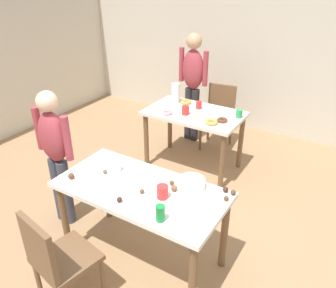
% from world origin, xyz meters
% --- Properties ---
extents(ground_plane, '(6.40, 6.40, 0.00)m').
position_xyz_m(ground_plane, '(0.00, 0.00, 0.00)').
color(ground_plane, '#9E7A56').
extents(wall_back, '(6.40, 0.10, 2.60)m').
position_xyz_m(wall_back, '(0.00, 3.20, 1.30)').
color(wall_back, beige).
rests_on(wall_back, ground_plane).
extents(dining_table_near, '(1.38, 0.68, 0.75)m').
position_xyz_m(dining_table_near, '(-0.04, 0.01, 0.65)').
color(dining_table_near, white).
rests_on(dining_table_near, ground_plane).
extents(dining_table_far, '(1.15, 0.70, 0.75)m').
position_xyz_m(dining_table_far, '(-0.40, 1.62, 0.64)').
color(dining_table_far, silver).
rests_on(dining_table_far, ground_plane).
extents(chair_near_table, '(0.47, 0.47, 0.87)m').
position_xyz_m(chair_near_table, '(-0.27, -0.71, 0.50)').
color(chair_near_table, brown).
rests_on(chair_near_table, ground_plane).
extents(chair_far_table, '(0.44, 0.44, 0.87)m').
position_xyz_m(chair_far_table, '(-0.37, 2.32, 0.50)').
color(chair_far_table, brown).
rests_on(chair_far_table, ground_plane).
extents(person_girl_near, '(0.45, 0.21, 1.38)m').
position_xyz_m(person_girl_near, '(-1.01, 0.02, 0.81)').
color(person_girl_near, '#383D4C').
rests_on(person_girl_near, ground_plane).
extents(person_adult_far, '(0.45, 0.22, 1.53)m').
position_xyz_m(person_adult_far, '(-0.78, 2.30, 0.92)').
color(person_adult_far, '#28282D').
rests_on(person_adult_far, ground_plane).
extents(mixing_bowl, '(0.22, 0.22, 0.08)m').
position_xyz_m(mixing_bowl, '(0.31, 0.22, 0.79)').
color(mixing_bowl, white).
rests_on(mixing_bowl, dining_table_near).
extents(soda_can, '(0.07, 0.07, 0.12)m').
position_xyz_m(soda_can, '(0.31, -0.24, 0.81)').
color(soda_can, '#198438').
rests_on(soda_can, dining_table_near).
extents(fork_near, '(0.17, 0.02, 0.01)m').
position_xyz_m(fork_near, '(0.55, -0.15, 0.75)').
color(fork_near, silver).
rests_on(fork_near, dining_table_near).
extents(cup_near_0, '(0.08, 0.08, 0.10)m').
position_xyz_m(cup_near_0, '(-0.36, 0.10, 0.80)').
color(cup_near_0, white).
rests_on(cup_near_0, dining_table_near).
extents(cup_near_1, '(0.09, 0.09, 0.11)m').
position_xyz_m(cup_near_1, '(0.18, -0.01, 0.80)').
color(cup_near_1, red).
rests_on(cup_near_1, dining_table_near).
extents(cake_ball_0, '(0.04, 0.04, 0.04)m').
position_xyz_m(cake_ball_0, '(-0.06, -0.22, 0.77)').
color(cake_ball_0, '#3D2319').
rests_on(cake_ball_0, dining_table_near).
extents(cake_ball_1, '(0.04, 0.04, 0.04)m').
position_xyz_m(cake_ball_1, '(0.15, 0.17, 0.77)').
color(cake_ball_1, brown).
rests_on(cake_ball_1, dining_table_near).
extents(cake_ball_2, '(0.04, 0.04, 0.04)m').
position_xyz_m(cake_ball_2, '(0.63, 0.30, 0.77)').
color(cake_ball_2, brown).
rests_on(cake_ball_2, dining_table_near).
extents(cake_ball_3, '(0.05, 0.05, 0.05)m').
position_xyz_m(cake_ball_3, '(-0.60, -0.19, 0.78)').
color(cake_ball_3, brown).
rests_on(cake_ball_3, dining_table_near).
extents(cake_ball_4, '(0.04, 0.04, 0.04)m').
position_xyz_m(cake_ball_4, '(0.56, 0.31, 0.77)').
color(cake_ball_4, '#3D2319').
rests_on(cake_ball_4, dining_table_near).
extents(cake_ball_5, '(0.04, 0.04, 0.04)m').
position_xyz_m(cake_ball_5, '(0.02, -0.05, 0.77)').
color(cake_ball_5, brown).
rests_on(cake_ball_5, dining_table_near).
extents(cake_ball_6, '(0.05, 0.05, 0.05)m').
position_xyz_m(cake_ball_6, '(0.21, 0.11, 0.77)').
color(cake_ball_6, brown).
rests_on(cake_ball_6, dining_table_near).
extents(cake_ball_7, '(0.04, 0.04, 0.04)m').
position_xyz_m(cake_ball_7, '(-0.42, 0.02, 0.77)').
color(cake_ball_7, brown).
rests_on(cake_ball_7, dining_table_near).
extents(cake_ball_8, '(0.04, 0.04, 0.04)m').
position_xyz_m(cake_ball_8, '(0.61, 0.21, 0.77)').
color(cake_ball_8, brown).
rests_on(cake_ball_8, dining_table_near).
extents(pitcher_far, '(0.11, 0.11, 0.25)m').
position_xyz_m(pitcher_far, '(-0.75, 1.78, 0.87)').
color(pitcher_far, white).
rests_on(pitcher_far, dining_table_far).
extents(cup_far_0, '(0.07, 0.07, 0.09)m').
position_xyz_m(cup_far_0, '(-0.40, 1.75, 0.80)').
color(cup_far_0, red).
rests_on(cup_far_0, dining_table_far).
extents(cup_far_1, '(0.07, 0.07, 0.09)m').
position_xyz_m(cup_far_1, '(0.12, 1.74, 0.80)').
color(cup_far_1, green).
rests_on(cup_far_1, dining_table_far).
extents(cup_far_2, '(0.09, 0.09, 0.10)m').
position_xyz_m(cup_far_2, '(-0.45, 1.50, 0.80)').
color(cup_far_2, red).
rests_on(cup_far_2, dining_table_far).
extents(donut_far_0, '(0.11, 0.11, 0.03)m').
position_xyz_m(donut_far_0, '(-0.20, 1.51, 0.77)').
color(donut_far_0, white).
rests_on(donut_far_0, dining_table_far).
extents(donut_far_1, '(0.14, 0.14, 0.04)m').
position_xyz_m(donut_far_1, '(-0.62, 1.82, 0.77)').
color(donut_far_1, gold).
rests_on(donut_far_1, dining_table_far).
extents(donut_far_2, '(0.12, 0.12, 0.04)m').
position_xyz_m(donut_far_2, '(-0.00, 1.54, 0.77)').
color(donut_far_2, brown).
rests_on(donut_far_2, dining_table_far).
extents(donut_far_3, '(0.14, 0.14, 0.04)m').
position_xyz_m(donut_far_3, '(-0.26, 1.62, 0.77)').
color(donut_far_3, white).
rests_on(donut_far_3, dining_table_far).
extents(donut_far_4, '(0.12, 0.12, 0.04)m').
position_xyz_m(donut_far_4, '(-0.64, 1.40, 0.77)').
color(donut_far_4, pink).
rests_on(donut_far_4, dining_table_far).
extents(donut_far_5, '(0.14, 0.14, 0.04)m').
position_xyz_m(donut_far_5, '(-0.08, 1.42, 0.77)').
color(donut_far_5, gold).
rests_on(donut_far_5, dining_table_far).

